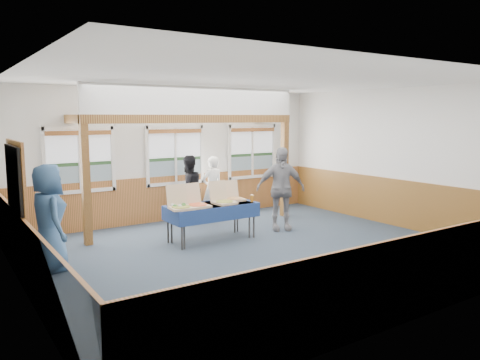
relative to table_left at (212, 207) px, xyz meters
name	(u,v)px	position (x,y,z in m)	size (l,w,h in m)	color
floor	(257,252)	(0.27, -1.23, -0.70)	(8.00, 8.00, 0.00)	#25323C
ceiling	(258,79)	(0.27, -1.23, 2.50)	(8.00, 8.00, 0.00)	white
wall_back	(175,155)	(0.27, 2.27, 0.90)	(8.00, 8.00, 0.00)	silver
wall_front	(425,194)	(0.27, -4.73, 0.90)	(8.00, 8.00, 0.00)	silver
wall_left	(21,185)	(-3.73, -1.23, 0.90)	(8.00, 8.00, 0.00)	silver
wall_right	(398,158)	(4.27, -1.23, 0.90)	(8.00, 8.00, 0.00)	silver
wainscot_back	(176,197)	(0.27, 2.24, -0.15)	(7.98, 0.05, 1.10)	brown
wainscot_front	(418,276)	(0.27, -4.71, -0.15)	(7.98, 0.05, 1.10)	brown
wainscot_left	(28,259)	(-3.71, -1.23, -0.15)	(0.05, 6.98, 1.10)	brown
wainscot_right	(395,202)	(4.24, -1.23, -0.15)	(0.05, 6.98, 1.10)	brown
cased_opening	(16,213)	(-3.69, -0.33, 0.35)	(0.06, 1.30, 2.10)	#303030
window_left	(79,156)	(-2.03, 2.22, 0.98)	(1.56, 0.10, 1.46)	white
window_mid	(175,152)	(0.27, 2.22, 0.98)	(1.56, 0.10, 1.46)	white
window_right	(252,149)	(2.57, 2.22, 0.98)	(1.56, 0.10, 1.46)	white
post_left	(86,185)	(-2.23, 1.07, 0.50)	(0.15, 0.15, 2.40)	#542B12
post_right	(284,170)	(2.77, 1.07, 0.50)	(0.15, 0.15, 2.40)	#542B12
cross_beam	(197,119)	(0.27, 1.07, 1.79)	(5.15, 0.18, 0.18)	#542B12
table_left	(212,207)	(0.00, 0.00, 0.00)	(2.03, 1.56, 0.76)	#303030
table_right	(211,207)	(-0.02, -0.01, 0.00)	(1.74, 0.84, 0.76)	#303030
pizza_box_a	(197,204)	(-0.40, -0.11, 0.12)	(0.44, 0.53, 0.45)	#CFAF8A
pizza_box_b	(222,198)	(0.35, 0.16, 0.12)	(0.39, 0.47, 0.41)	#CFAF8A
pizza_box_c	(180,206)	(-0.76, -0.11, 0.12)	(0.47, 0.55, 0.45)	#CFAF8A
pizza_box_d	(191,202)	(-0.38, 0.18, 0.12)	(0.46, 0.52, 0.41)	#CFAF8A
pizza_box_e	(223,200)	(0.23, -0.09, 0.12)	(0.43, 0.52, 0.45)	#CFAF8A
pizza_box_f	(234,197)	(0.63, 0.13, 0.12)	(0.41, 0.49, 0.41)	#CFAF8A
veggie_tray	(179,206)	(-0.75, 0.00, 0.09)	(0.42, 0.42, 0.09)	black
drink_glass	(252,198)	(0.83, -0.26, 0.13)	(0.07, 0.07, 0.15)	#A3601B
woman_white	(212,188)	(1.01, 1.70, 0.09)	(0.57, 0.38, 1.57)	white
woman_black	(188,189)	(0.38, 1.77, 0.11)	(0.79, 0.62, 1.63)	black
man_blue	(49,218)	(-3.19, -0.19, 0.19)	(0.87, 0.57, 1.78)	#335680
person_grey	(281,189)	(1.75, -0.06, 0.24)	(1.10, 0.46, 1.87)	gray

